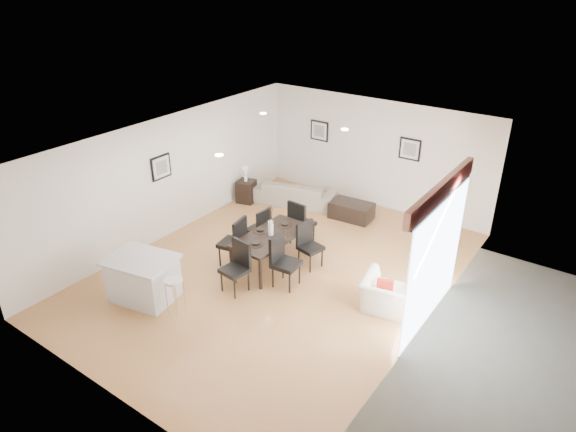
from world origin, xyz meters
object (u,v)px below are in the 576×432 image
Objects in this scene: dining_chair_foot at (300,221)px; kitchen_island at (143,278)px; sofa at (296,193)px; armchair at (391,295)px; coffee_table at (351,211)px; dining_chair_enear at (282,258)px; bar_stool at (174,284)px; dining_chair_efar at (308,242)px; dining_table at (271,238)px; dining_chair_wfar at (260,227)px; dining_chair_wnear at (235,240)px; dining_chair_head at (238,263)px; side_table at (246,191)px.

dining_chair_foot reaches higher than kitchen_island.
armchair reaches higher than sofa.
dining_chair_foot is at bearing -104.09° from coffee_table.
kitchen_island is (-1.81, -1.82, -0.17)m from dining_chair_enear.
dining_chair_foot reaches higher than sofa.
coffee_table is 5.14m from bar_stool.
bar_stool is (-1.00, -2.69, 0.07)m from dining_chair_efar.
dining_table is 1.83× the size of dining_chair_wfar.
dining_chair_wnear is 1.11× the size of dining_chair_efar.
dining_chair_efar reaches higher than bar_stool.
dining_chair_enear is 1.58m from dining_chair_foot.
dining_chair_wnear is 3.38m from coffee_table.
kitchen_island is (-1.52, -5.08, 0.22)m from coffee_table.
bar_stool is at bearing -98.64° from dining_table.
dining_chair_head is 3.97m from side_table.
dining_chair_wnear reaches higher than armchair.
sofa is 1.97× the size of dining_chair_foot.
dining_chair_wnear reaches higher than dining_table.
armchair is 0.97× the size of dining_chair_head.
armchair is at bearing 87.86° from dining_chair_wnear.
armchair is 5.45m from side_table.
coffee_table is (-0.29, 3.26, -0.39)m from dining_chair_enear.
dining_chair_head reaches higher than sofa.
dining_chair_wfar is 2.74m from kitchen_island.
armchair is at bearing -82.18° from dining_chair_enear.
bar_stool is (-0.39, -3.29, 0.02)m from dining_chair_foot.
dining_chair_wnear is 1.56m from dining_chair_foot.
dining_table is 1.27× the size of kitchen_island.
bar_stool is (1.99, -4.36, 0.32)m from side_table.
bar_stool is at bearing -3.74° from dining_chair_wnear.
dining_chair_efar is at bearing -4.96° from dining_chair_enear.
sofa is 2.15m from dining_chair_foot.
side_table is 4.51m from kitchen_island.
dining_table is at bearing 139.14° from dining_chair_efar.
dining_chair_head is at bearing -88.00° from dining_table.
dining_table is 2.29m from bar_stool.
kitchen_island reaches higher than armchair.
dining_chair_enear reaches higher than coffee_table.
dining_table is 1.04m from dining_chair_foot.
dining_chair_foot is at bearing 83.17° from bar_stool.
dining_chair_head reaches higher than armchair.
dining_chair_wnear is 0.87m from dining_chair_head.
side_table is 0.42× the size of kitchen_island.
dining_chair_wnear is at bearing 5.53° from dining_chair_wfar.
dining_chair_head is at bearing 11.04° from armchair.
dining_chair_foot is (0.59, 0.62, 0.06)m from dining_chair_wfar.
dining_chair_foot is at bearing -24.14° from side_table.
side_table is at bearing 134.17° from dining_chair_head.
dining_chair_head is 1.01× the size of coffee_table.
dining_chair_wnear reaches higher than dining_chair_wfar.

